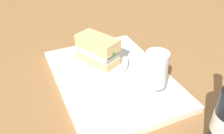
{
  "coord_description": "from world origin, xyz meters",
  "views": [
    {
      "loc": [
        0.53,
        -0.24,
        0.45
      ],
      "look_at": [
        0.0,
        0.0,
        0.05
      ],
      "focal_mm": 38.53,
      "sensor_mm": 36.0,
      "label": 1
    }
  ],
  "objects": [
    {
      "name": "plate",
      "position": [
        -0.07,
        -0.02,
        0.03
      ],
      "size": [
        0.19,
        0.19,
        0.01
      ],
      "primitive_type": "cylinder",
      "color": "silver",
      "rests_on": "placemat"
    },
    {
      "name": "sandwich",
      "position": [
        -0.07,
        -0.02,
        0.08
      ],
      "size": [
        0.14,
        0.11,
        0.08
      ],
      "rotation": [
        0.0,
        0.0,
        0.46
      ],
      "color": "tan",
      "rests_on": "plate"
    },
    {
      "name": "tray",
      "position": [
        0.0,
        0.0,
        0.01
      ],
      "size": [
        0.44,
        0.32,
        0.02
      ],
      "primitive_type": "cube",
      "color": "beige",
      "rests_on": "ground_plane"
    },
    {
      "name": "placemat",
      "position": [
        0.0,
        0.0,
        0.02
      ],
      "size": [
        0.38,
        0.27,
        0.0
      ],
      "primitive_type": "cube",
      "color": "silver",
      "rests_on": "tray"
    },
    {
      "name": "napkin_folded",
      "position": [
        0.11,
        -0.04,
        0.02
      ],
      "size": [
        0.09,
        0.07,
        0.01
      ],
      "primitive_type": "cube",
      "color": "white",
      "rests_on": "placemat"
    },
    {
      "name": "beer_glass",
      "position": [
        0.12,
        0.07,
        0.09
      ],
      "size": [
        0.06,
        0.06,
        0.12
      ],
      "color": "silver",
      "rests_on": "placemat"
    },
    {
      "name": "ground_plane",
      "position": [
        0.0,
        0.0,
        0.0
      ],
      "size": [
        3.0,
        3.0,
        0.0
      ],
      "primitive_type": "plane",
      "color": "olive"
    }
  ]
}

